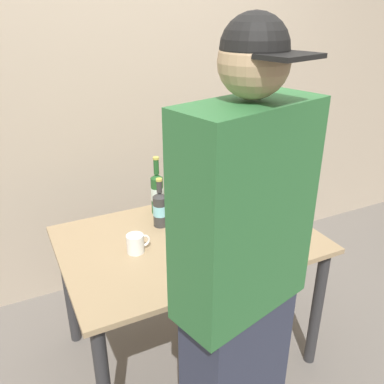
% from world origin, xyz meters
% --- Properties ---
extents(ground_plane, '(8.00, 8.00, 0.00)m').
position_xyz_m(ground_plane, '(0.00, 0.00, 0.00)').
color(ground_plane, slate).
rests_on(ground_plane, ground).
extents(desk, '(1.27, 0.87, 0.75)m').
position_xyz_m(desk, '(0.00, 0.00, 0.64)').
color(desk, '#9E8460').
rests_on(desk, ground).
extents(laptop, '(0.40, 0.40, 0.22)m').
position_xyz_m(laptop, '(0.32, 0.10, 0.80)').
color(laptop, black).
rests_on(laptop, desk).
extents(beer_bottle_amber, '(0.07, 0.07, 0.33)m').
position_xyz_m(beer_bottle_amber, '(-0.03, 0.33, 0.88)').
color(beer_bottle_amber, '#1E5123').
rests_on(beer_bottle_amber, desk).
extents(beer_bottle_green, '(0.08, 0.08, 0.27)m').
position_xyz_m(beer_bottle_green, '(-0.08, 0.18, 0.85)').
color(beer_bottle_green, '#333333').
rests_on(beer_bottle_green, desk).
extents(person_figure, '(0.50, 0.34, 1.82)m').
position_xyz_m(person_figure, '(-0.14, -0.69, 0.92)').
color(person_figure, '#2D3347').
rests_on(person_figure, ground).
extents(coffee_mug, '(0.12, 0.08, 0.09)m').
position_xyz_m(coffee_mug, '(-0.28, -0.01, 0.80)').
color(coffee_mug, white).
rests_on(coffee_mug, desk).
extents(back_wall, '(6.00, 0.10, 2.60)m').
position_xyz_m(back_wall, '(0.00, 0.93, 1.30)').
color(back_wall, tan).
rests_on(back_wall, ground).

